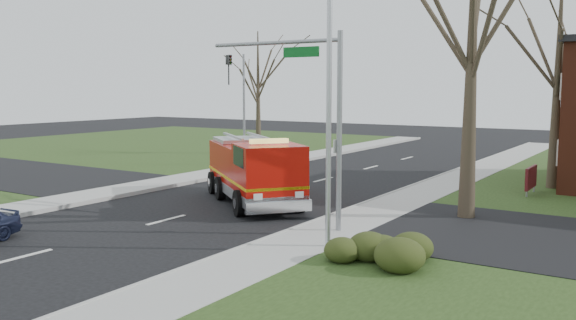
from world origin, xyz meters
The scene contains 12 objects.
ground centered at (0.00, 0.00, 0.00)m, with size 120.00×120.00×0.00m, color black.
sidewalk_right centered at (6.20, 0.00, 0.07)m, with size 2.40×80.00×0.15m, color #9F9E99.
sidewalk_left centered at (-6.20, 0.00, 0.07)m, with size 2.40×80.00×0.15m, color #9F9E99.
health_center_sign centered at (10.50, 12.50, 0.88)m, with size 0.12×2.00×1.40m.
hedge_corner centered at (9.00, -1.00, 0.58)m, with size 2.80×2.00×0.90m, color #2F3B15.
bare_tree_near centered at (9.50, 6.00, 7.41)m, with size 6.00×6.00×12.00m.
bare_tree_far centered at (11.00, 15.00, 6.49)m, with size 5.25×5.25×10.50m.
bare_tree_left centered at (-10.00, 20.00, 5.56)m, with size 4.50×4.50×9.00m.
traffic_signal_mast centered at (5.21, 1.50, 4.71)m, with size 5.29×0.18×6.80m.
streetlight_pole centered at (7.14, -0.50, 4.55)m, with size 1.48×0.16×8.40m.
utility_pole_far centered at (-6.80, 14.00, 3.50)m, with size 0.14×0.14×7.00m, color gray.
fire_engine centered at (0.83, 4.50, 1.34)m, with size 7.27×6.61×2.97m.
Camera 1 is at (15.97, -16.40, 4.94)m, focal length 38.00 mm.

